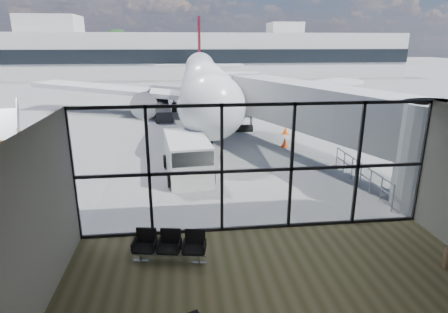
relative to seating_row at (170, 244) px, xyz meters
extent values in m
plane|color=slate|center=(2.96, 41.66, -0.54)|extent=(220.00, 220.00, 0.00)
cube|color=brown|center=(2.96, -2.34, -0.53)|extent=(12.00, 8.00, 0.01)
cube|color=silver|center=(2.96, -2.34, 3.96)|extent=(12.00, 8.00, 0.02)
cube|color=#B8B8B3|center=(-3.04, -2.34, 1.71)|extent=(0.02, 8.00, 4.50)
cube|color=white|center=(2.96, 1.66, 1.71)|extent=(12.00, 0.04, 4.50)
cube|color=black|center=(2.96, 1.66, -0.48)|extent=(12.00, 0.12, 0.10)
cube|color=black|center=(2.96, 1.66, 1.66)|extent=(12.00, 0.12, 0.10)
cube|color=black|center=(2.96, 1.66, 3.90)|extent=(12.00, 0.12, 0.10)
cube|color=black|center=(-3.04, 1.66, 1.71)|extent=(0.10, 0.12, 4.50)
cube|color=black|center=(-0.64, 1.66, 1.71)|extent=(0.10, 0.12, 4.50)
cube|color=black|center=(1.76, 1.66, 1.71)|extent=(0.10, 0.12, 4.50)
cube|color=black|center=(4.16, 1.66, 1.71)|extent=(0.10, 0.12, 4.50)
cube|color=black|center=(6.56, 1.66, 1.71)|extent=(0.10, 0.12, 4.50)
cube|color=black|center=(8.96, 1.66, 1.71)|extent=(0.10, 0.12, 4.50)
cylinder|color=#9A9D9F|center=(10.16, 2.66, 1.56)|extent=(2.80, 2.80, 4.20)
cube|color=#9A9D9F|center=(7.51, 9.66, 2.46)|extent=(7.45, 14.81, 2.40)
cube|color=#9A9D9F|center=(4.86, 16.66, 2.46)|extent=(2.60, 2.20, 2.60)
cylinder|color=gray|center=(4.06, 16.66, 0.36)|extent=(0.20, 0.20, 1.80)
cylinder|color=gray|center=(5.66, 16.66, 0.36)|extent=(0.20, 0.20, 1.80)
cylinder|color=black|center=(4.86, 16.66, -0.29)|extent=(1.80, 0.56, 0.56)
cylinder|color=gray|center=(8.56, 2.46, 0.01)|extent=(0.06, 0.06, 1.10)
cylinder|color=gray|center=(8.56, 3.36, 0.01)|extent=(0.06, 0.06, 1.10)
cylinder|color=gray|center=(8.56, 4.26, 0.01)|extent=(0.06, 0.06, 1.10)
cylinder|color=gray|center=(8.56, 5.16, 0.01)|extent=(0.06, 0.06, 1.10)
cylinder|color=gray|center=(8.56, 6.06, 0.01)|extent=(0.06, 0.06, 1.10)
cylinder|color=gray|center=(8.56, 6.96, 0.01)|extent=(0.06, 0.06, 1.10)
cylinder|color=gray|center=(8.56, 7.86, 0.01)|extent=(0.06, 0.06, 1.10)
cylinder|color=gray|center=(8.56, 5.16, 0.54)|extent=(0.06, 5.40, 0.06)
cylinder|color=gray|center=(8.56, 5.16, 0.06)|extent=(0.06, 5.40, 0.06)
cube|color=#ADACA8|center=(2.96, 63.66, 3.46)|extent=(80.00, 12.00, 8.00)
cube|color=black|center=(2.96, 57.56, 3.46)|extent=(80.00, 0.20, 2.40)
cube|color=#ADACA8|center=(-22.04, 63.66, 8.96)|extent=(10.00, 8.00, 3.00)
cube|color=#ADACA8|center=(20.96, 63.66, 8.46)|extent=(6.00, 6.00, 2.00)
cylinder|color=#382619|center=(-36.04, 73.66, 0.99)|extent=(0.50, 0.50, 3.06)
cylinder|color=#382619|center=(-30.04, 73.66, 1.17)|extent=(0.50, 0.50, 3.42)
sphere|color=black|center=(-30.04, 73.66, 5.35)|extent=(6.27, 6.27, 6.27)
cylinder|color=#382619|center=(-24.04, 73.66, 0.81)|extent=(0.50, 0.50, 2.70)
sphere|color=black|center=(-24.04, 73.66, 4.11)|extent=(4.95, 4.95, 4.95)
cylinder|color=#382619|center=(-18.04, 73.66, 0.99)|extent=(0.50, 0.50, 3.06)
sphere|color=black|center=(-18.04, 73.66, 4.73)|extent=(5.61, 5.61, 5.61)
cylinder|color=#382619|center=(-12.04, 73.66, 1.17)|extent=(0.50, 0.50, 3.42)
sphere|color=black|center=(-12.04, 73.66, 5.35)|extent=(6.27, 6.27, 6.27)
cube|color=gray|center=(-0.02, -0.12, -0.29)|extent=(2.17, 0.47, 0.04)
cube|color=black|center=(-0.76, 0.01, -0.10)|extent=(0.71, 0.68, 0.08)
cube|color=black|center=(-0.71, 0.29, 0.16)|extent=(0.62, 0.18, 0.55)
cube|color=black|center=(-0.02, -0.12, -0.10)|extent=(0.71, 0.68, 0.08)
cube|color=black|center=(0.03, 0.16, 0.16)|extent=(0.62, 0.18, 0.55)
cube|color=black|center=(0.71, -0.25, -0.10)|extent=(0.71, 0.68, 0.08)
cube|color=black|center=(0.76, 0.02, 0.16)|extent=(0.62, 0.18, 0.55)
cylinder|color=gray|center=(-0.90, 0.04, -0.41)|extent=(0.06, 0.06, 0.25)
cylinder|color=gray|center=(0.86, -0.28, -0.41)|extent=(0.06, 0.06, 0.25)
cylinder|color=black|center=(0.55, -2.92, -0.14)|extent=(0.28, 0.17, 0.07)
cylinder|color=black|center=(8.09, -1.30, -0.50)|extent=(0.05, 0.07, 0.07)
cylinder|color=silver|center=(2.70, 24.97, 2.46)|extent=(4.77, 30.09, 3.70)
sphere|color=silver|center=(2.16, 9.99, 2.46)|extent=(3.70, 3.70, 3.70)
cone|color=silver|center=(3.33, 42.45, 2.76)|extent=(3.91, 6.13, 3.70)
cube|color=black|center=(2.18, 10.59, 2.96)|extent=(2.24, 1.28, 0.50)
cube|color=silver|center=(-5.76, 26.28, 1.61)|extent=(15.25, 8.33, 1.18)
cylinder|color=black|center=(-2.53, 24.16, 0.61)|extent=(2.22, 3.47, 2.10)
cube|color=silver|center=(0.11, 42.06, 2.86)|extent=(5.77, 3.08, 0.18)
cube|color=silver|center=(11.22, 25.67, 1.61)|extent=(15.35, 7.38, 1.18)
cylinder|color=black|center=(7.86, 23.79, 0.61)|extent=(2.22, 3.47, 2.10)
cube|color=silver|center=(6.50, 41.84, 2.86)|extent=(5.72, 2.72, 0.18)
cube|color=#570C17|center=(3.33, 42.45, 6.06)|extent=(0.44, 3.81, 6.00)
cylinder|color=gray|center=(2.23, 11.99, 0.16)|extent=(0.20, 0.20, 1.40)
cylinder|color=black|center=(2.23, 11.99, -0.19)|extent=(0.27, 0.71, 0.70)
cylinder|color=black|center=(-0.08, 25.57, -0.09)|extent=(0.48, 0.97, 0.96)
cylinder|color=black|center=(5.51, 25.37, -0.09)|extent=(0.48, 0.97, 0.96)
cube|color=silver|center=(0.71, 7.59, 0.43)|extent=(2.36, 4.62, 1.94)
cube|color=black|center=(0.87, 5.95, 0.96)|extent=(1.95, 1.34, 0.68)
cylinder|color=black|center=(-0.11, 6.05, -0.20)|extent=(0.31, 0.70, 0.68)
cylinder|color=black|center=(1.82, 6.24, -0.20)|extent=(0.31, 0.70, 0.68)
cylinder|color=black|center=(-0.40, 8.95, -0.20)|extent=(0.31, 0.70, 0.68)
cylinder|color=black|center=(1.53, 9.13, -0.20)|extent=(0.31, 0.70, 0.68)
cube|color=black|center=(-0.95, 21.47, -0.04)|extent=(1.49, 2.79, 0.90)
cube|color=black|center=(-1.04, 22.54, 0.63)|extent=(1.27, 2.33, 0.92)
cylinder|color=black|center=(-1.50, 20.52, -0.31)|extent=(0.22, 0.46, 0.45)
cylinder|color=black|center=(-0.24, 20.63, -0.31)|extent=(0.22, 0.46, 0.45)
cylinder|color=black|center=(-1.65, 22.31, -0.31)|extent=(0.22, 0.46, 0.45)
cylinder|color=black|center=(-0.40, 22.42, -0.31)|extent=(0.22, 0.46, 0.45)
cube|color=#B97B15|center=(-9.71, 12.27, -0.06)|extent=(2.46, 3.30, 0.84)
cube|color=gray|center=(-9.95, 13.08, 1.14)|extent=(2.09, 2.71, 1.56)
cylinder|color=black|center=(-8.60, 11.51, -0.31)|extent=(0.33, 0.50, 0.46)
cylinder|color=black|center=(-9.20, 13.52, -0.31)|extent=(0.33, 0.50, 0.46)
cube|color=orange|center=(2.07, 15.45, -0.52)|extent=(0.41, 0.41, 0.03)
cone|color=orange|center=(2.07, 15.45, -0.25)|extent=(0.39, 0.39, 0.59)
cube|color=red|center=(6.96, 12.13, -0.52)|extent=(0.43, 0.43, 0.03)
cone|color=red|center=(6.96, 12.13, -0.23)|extent=(0.40, 0.40, 0.61)
cube|color=#FF5A0D|center=(7.96, 15.49, -0.52)|extent=(0.46, 0.46, 0.03)
cone|color=#FF5A0D|center=(7.96, 15.49, -0.21)|extent=(0.44, 0.44, 0.65)
camera|label=1|loc=(0.44, -10.12, 5.82)|focal=30.00mm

